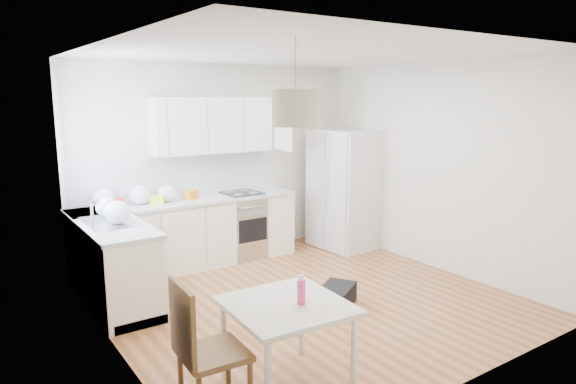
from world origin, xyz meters
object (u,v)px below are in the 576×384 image
at_px(refrigerator, 345,189).
at_px(gym_bag, 337,296).
at_px(dining_chair, 214,350).
at_px(dining_table, 286,312).

bearing_deg(refrigerator, gym_bag, -136.42).
bearing_deg(gym_bag, dining_chair, 175.70).
bearing_deg(dining_table, gym_bag, 40.02).
bearing_deg(dining_table, refrigerator, 46.32).
xyz_separation_m(dining_table, dining_chair, (-0.65, -0.05, -0.10)).
relative_size(dining_table, gym_bag, 1.92).
bearing_deg(dining_chair, refrigerator, 41.15).
height_order(refrigerator, dining_chair, refrigerator).
distance_m(dining_table, gym_bag, 1.75).
height_order(refrigerator, gym_bag, refrigerator).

